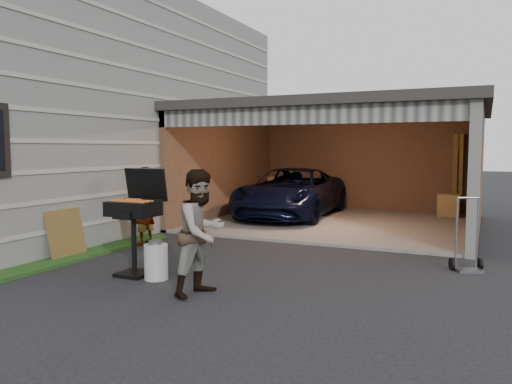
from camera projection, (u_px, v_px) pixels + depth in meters
ground at (160, 283)px, 6.96m from camera, size 80.00×80.00×0.00m
house at (58, 115)px, 12.84m from camera, size 7.00×11.00×5.50m
garage at (343, 149)px, 12.62m from camera, size 6.80×6.30×2.90m
minivan at (291, 194)px, 13.42m from camera, size 2.39×4.74×1.29m
woman at (144, 206)px, 9.70m from camera, size 0.38×0.57×1.52m
man at (201, 232)px, 6.37m from camera, size 0.77×0.90×1.62m
bbq_grill at (135, 212)px, 7.35m from camera, size 0.71×0.62×1.58m
propane_tank at (156, 262)px, 7.16m from camera, size 0.42×0.42×0.51m
plywood_panel at (66, 234)px, 8.51m from camera, size 0.21×0.76×0.84m
hand_truck at (467, 257)px, 7.65m from camera, size 0.53×0.49×1.15m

